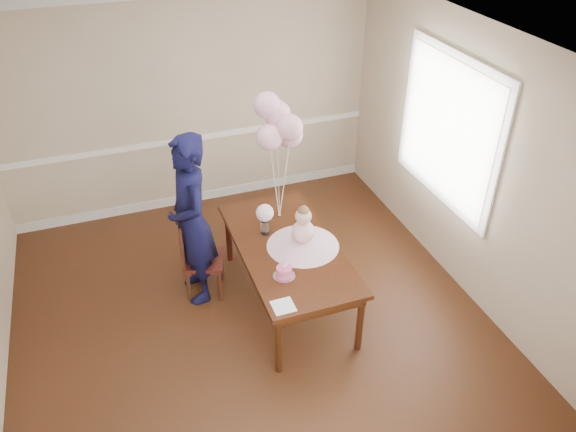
{
  "coord_description": "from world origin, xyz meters",
  "views": [
    {
      "loc": [
        -1.02,
        -3.8,
        3.97
      ],
      "look_at": [
        0.44,
        0.28,
        1.05
      ],
      "focal_mm": 35.0,
      "sensor_mm": 36.0,
      "label": 1
    }
  ],
  "objects": [
    {
      "name": "window_frame",
      "position": [
        2.23,
        0.5,
        1.55
      ],
      "size": [
        0.02,
        1.66,
        1.56
      ],
      "primitive_type": "cube",
      "color": "white",
      "rests_on": "wall_right"
    },
    {
      "name": "baby_hair",
      "position": [
        0.58,
        0.24,
        1.09
      ],
      "size": [
        0.11,
        0.11,
        0.11
      ],
      "primitive_type": "sphere",
      "color": "brown",
      "rests_on": "baby_head"
    },
    {
      "name": "balloon_ribbon_e",
      "position": [
        0.6,
        0.84,
        1.07
      ],
      "size": [
        0.13,
        0.07,
        0.72
      ],
      "primitive_type": "cylinder",
      "rotation": [
        -0.09,
        0.17,
        0.0
      ],
      "color": "white",
      "rests_on": "balloon_weight"
    },
    {
      "name": "cake_flower_b",
      "position": [
        0.29,
        -0.11,
        0.81
      ],
      "size": [
        0.03,
        0.03,
        0.03
      ],
      "primitive_type": "sphere",
      "color": "white",
      "rests_on": "birthday_cake"
    },
    {
      "name": "chair_slat_low",
      "position": [
        -0.48,
        0.77,
        0.55
      ],
      "size": [
        0.13,
        0.34,
        0.04
      ],
      "primitive_type": "cube",
      "rotation": [
        0.0,
        0.0,
        -0.31
      ],
      "color": "#39140F",
      "rests_on": "dining_chair_seat"
    },
    {
      "name": "table_leg_fl",
      "position": [
        0.06,
        -0.56,
        0.32
      ],
      "size": [
        0.06,
        0.06,
        0.65
      ],
      "primitive_type": "cylinder",
      "rotation": [
        0.0,
        0.0,
        0.0
      ],
      "color": "black",
      "rests_on": "floor"
    },
    {
      "name": "wall_right",
      "position": [
        2.25,
        0.0,
        1.35
      ],
      "size": [
        0.02,
        5.0,
        2.7
      ],
      "primitive_type": "cube",
      "color": "tan",
      "rests_on": "floor"
    },
    {
      "name": "chair_back_post_r",
      "position": [
        -0.43,
        0.92,
        0.65
      ],
      "size": [
        0.04,
        0.04,
        0.49
      ],
      "primitive_type": "cylinder",
      "rotation": [
        0.0,
        0.0,
        -0.31
      ],
      "color": "#37140F",
      "rests_on": "dining_chair_seat"
    },
    {
      "name": "baseboard_trim",
      "position": [
        0.0,
        2.49,
        0.06
      ],
      "size": [
        4.5,
        0.02,
        0.12
      ],
      "primitive_type": "cube",
      "color": "silver",
      "rests_on": "floor"
    },
    {
      "name": "napkin",
      "position": [
        0.12,
        -0.5,
        0.7
      ],
      "size": [
        0.19,
        0.19,
        0.01
      ],
      "primitive_type": "cube",
      "rotation": [
        0.0,
        0.0,
        0.0
      ],
      "color": "white",
      "rests_on": "dining_table_top"
    },
    {
      "name": "cake_platter",
      "position": [
        0.26,
        -0.13,
        0.7
      ],
      "size": [
        0.2,
        0.2,
        0.01
      ],
      "primitive_type": "cylinder",
      "rotation": [
        0.0,
        0.0,
        0.0
      ],
      "color": "#B9B9BD",
      "rests_on": "dining_table_top"
    },
    {
      "name": "balloon_ribbon_d",
      "position": [
        0.5,
        0.85,
        1.23
      ],
      "size": [
        0.08,
        0.1,
        1.05
      ],
      "primitive_type": "cylinder",
      "rotation": [
        -0.09,
        -0.07,
        0.0
      ],
      "color": "white",
      "rests_on": "balloon_weight"
    },
    {
      "name": "chair_slat_mid",
      "position": [
        -0.48,
        0.77,
        0.69
      ],
      "size": [
        0.13,
        0.34,
        0.04
      ],
      "primitive_type": "cube",
      "rotation": [
        0.0,
        0.0,
        -0.31
      ],
      "color": "#371F0F",
      "rests_on": "dining_chair_seat"
    },
    {
      "name": "floor",
      "position": [
        0.0,
        0.0,
        0.0
      ],
      "size": [
        4.5,
        5.0,
        0.0
      ],
      "primitive_type": "cube",
      "color": "#32190C",
      "rests_on": "ground"
    },
    {
      "name": "woman",
      "position": [
        -0.4,
        0.72,
        0.9
      ],
      "size": [
        0.49,
        0.69,
        1.81
      ],
      "primitive_type": "imported",
      "rotation": [
        0.0,
        0.0,
        -1.49
      ],
      "color": "black",
      "rests_on": "floor"
    },
    {
      "name": "table_leg_bl",
      "position": [
        0.05,
        1.14,
        0.32
      ],
      "size": [
        0.06,
        0.06,
        0.65
      ],
      "primitive_type": "cylinder",
      "rotation": [
        0.0,
        0.0,
        0.0
      ],
      "color": "black",
      "rests_on": "floor"
    },
    {
      "name": "table_leg_br",
      "position": [
        0.83,
        1.14,
        0.32
      ],
      "size": [
        0.06,
        0.06,
        0.65
      ],
      "primitive_type": "cylinder",
      "rotation": [
        0.0,
        0.0,
        0.0
      ],
      "color": "black",
      "rests_on": "floor"
    },
    {
      "name": "balloon_ribbon_c",
      "position": [
        0.54,
        0.85,
        1.19
      ],
      "size": [
        0.02,
        0.09,
        0.96
      ],
      "primitive_type": "cylinder",
      "rotation": [
        -0.09,
        0.02,
        0.0
      ],
      "color": "white",
      "rests_on": "balloon_weight"
    },
    {
      "name": "baby_head",
      "position": [
        0.58,
        0.24,
        1.04
      ],
      "size": [
        0.16,
        0.16,
        0.16
      ],
      "primitive_type": "sphere",
      "color": "beige",
      "rests_on": "baby_torso"
    },
    {
      "name": "birthday_cake",
      "position": [
        0.26,
        -0.13,
        0.75
      ],
      "size": [
        0.14,
        0.14,
        0.09
      ],
      "primitive_type": "cylinder",
      "rotation": [
        0.0,
        0.0,
        0.0
      ],
      "color": "#E1477B",
      "rests_on": "cake_platter"
    },
    {
      "name": "balloon_b",
      "position": [
        0.63,
        0.75,
        1.71
      ],
      "size": [
        0.26,
        0.26,
        0.26
      ],
      "primitive_type": "sphere",
      "color": "#DA9AAB",
      "rests_on": "balloon_ribbon_b"
    },
    {
      "name": "balloon_c",
      "position": [
        0.55,
        0.89,
        1.81
      ],
      "size": [
        0.26,
        0.26,
        0.26
      ],
      "primitive_type": "sphere",
      "color": "#E2A0B9",
      "rests_on": "balloon_ribbon_c"
    },
    {
      "name": "table_apron",
      "position": [
        0.44,
        0.29,
        0.6
      ],
      "size": [
        0.84,
        1.76,
        0.09
      ],
      "primitive_type": "cube",
      "rotation": [
        0.0,
        0.0,
        0.0
      ],
      "color": "black",
      "rests_on": "table_leg_fl"
    },
    {
      "name": "cake_flower_a",
      "position": [
        0.26,
        -0.13,
        0.81
      ],
      "size": [
        0.03,
        0.03,
        0.03
      ],
      "primitive_type": "sphere",
      "color": "silver",
      "rests_on": "birthday_cake"
    },
    {
      "name": "balloon_d",
      "position": [
        0.46,
        0.91,
        1.9
      ],
      "size": [
        0.26,
        0.26,
        0.26
      ],
      "primitive_type": "sphere",
      "color": "#E1A0C3",
      "rests_on": "balloon_ribbon_d"
    },
    {
      "name": "table_leg_fr",
      "position": [
        0.83,
        -0.56,
        0.32
      ],
      "size": [
        0.06,
        0.06,
        0.65
      ],
      "primitive_type": "cylinder",
      "rotation": [
        0.0,
        0.0,
        0.0
      ],
      "color": "black",
      "rests_on": "floor"
    },
    {
      "name": "ceiling",
      "position": [
        0.0,
        0.0,
        2.7
      ],
      "size": [
        4.5,
        5.0,
        0.02
      ],
      "primitive_type": "cube",
      "color": "white",
      "rests_on": "wall_back"
    },
    {
      "name": "rose_vase_near",
      "position": [
        0.3,
        0.57,
        0.77
      ],
      "size": [
        0.09,
        0.09,
        0.15
      ],
      "primitive_type": "cylinder",
      "rotation": [
        0.0,
        0.0,
        0.0
      ],
      "color": "silver",
      "rests_on": "dining_table_top"
    },
    {
      "name": "dining_chair_seat",
      "position": [
        -0.31,
        0.72,
        0.4
      ],
      "size": [
        0.49,
        0.49,
        0.04
      ],
      "primitive_type": "cube",
      "rotation": [
        0.0,
        0.0,
        -0.31
      ],
      "color": "#3E1410",
      "rests_on": "chair_leg_fl"
    },
    {
      "name": "chair_back_post_l",
      "position": [
        -0.53,
        0.62,
        0.65
      ],
      "size": [
        0.04,
        0.04,
        0.49
      ],
      "primitive_type": "cylinder",
      "rotation": [
        0.0,
        0.0,
        -0.31
      ],
      "color": "#39170F",
      "rests_on": "dining_chair_seat"
    },
    {
      "name": "chair_leg_fr",
      "position": [
        -0.21,
        0.52,
        0.19
      ],
      "size": [
        0.04,
        0.04,
        0.38
      ],
      "primitive_type": "cylinder",
      "rotation": [
        0.0,
        0.0,
        -0.31
      ],
      "color": "#3C1A10",
      "rests_on": "floor"
    },
    {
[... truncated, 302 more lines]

